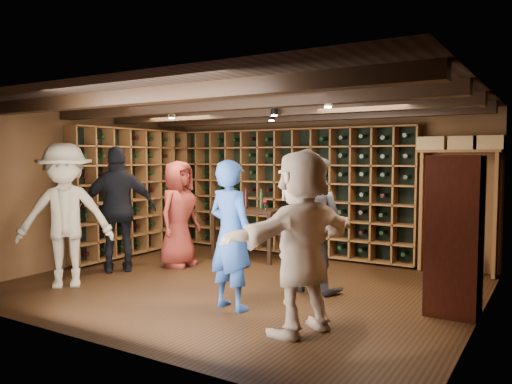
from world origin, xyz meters
The scene contains 13 objects.
ground centered at (0.00, 0.00, 0.00)m, with size 6.00×6.00×0.00m, color black.
room_shell centered at (0.00, 0.05, 2.42)m, with size 6.00×6.00×6.00m.
wine_rack_back centered at (-0.52, 2.33, 1.15)m, with size 4.65×0.30×2.20m.
wine_rack_left centered at (-2.83, 0.82, 1.15)m, with size 0.30×2.65×2.20m.
crate_shelf centered at (2.41, 2.32, 1.57)m, with size 1.20×0.32×2.07m.
display_cabinet centered at (2.71, 0.20, 0.86)m, with size 0.55×0.50×1.75m.
man_blue_shirt centered at (0.48, -0.93, 0.86)m, with size 0.63×0.41×1.73m, color navy.
man_grey_suit centered at (0.94, 0.30, 0.89)m, with size 0.86×0.67×1.77m, color black.
guest_red_floral centered at (-1.52, 0.52, 0.85)m, with size 0.83×0.54×1.70m, color maroon.
guest_woman_black centered at (-2.06, -0.26, 0.96)m, with size 1.13×0.47×1.93m, color black.
guest_khaki centered at (-1.99, -1.28, 0.97)m, with size 1.26×0.72×1.95m, color #7B6F55.
guest_beige centered at (1.53, -1.22, 0.92)m, with size 1.71×0.54×1.85m, color tan.
tasting_table centered at (-0.87, 1.54, 0.78)m, with size 1.21×0.68×1.16m.
Camera 1 is at (3.70, -5.64, 1.76)m, focal length 35.00 mm.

